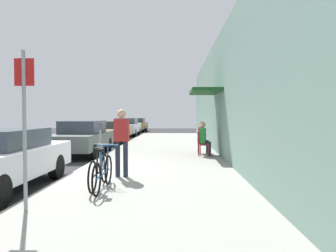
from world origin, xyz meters
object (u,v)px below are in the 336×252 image
parked_car_3 (127,127)px  parking_meter (100,140)px  parked_car_2 (110,131)px  street_sign (24,118)px  bicycle_1 (103,173)px  cafe_chair_0 (203,143)px  cafe_chair_1 (201,141)px  pedestrian_standing (122,137)px  parked_car_1 (82,137)px  seated_patron_0 (204,138)px  seated_patron_1 (202,136)px  bicycle_0 (99,171)px  parked_car_4 (137,124)px

parked_car_3 → parking_meter: size_ratio=3.33×
parked_car_2 → parking_meter: (1.55, -8.84, 0.20)m
parking_meter → street_sign: street_sign is taller
bicycle_1 → cafe_chair_0: bearing=65.4°
bicycle_1 → cafe_chair_0: (2.52, 5.51, 0.14)m
cafe_chair_1 → pedestrian_standing: pedestrian_standing is taller
parked_car_1 → parked_car_2: bearing=90.0°
pedestrian_standing → seated_patron_0: bearing=59.4°
parked_car_3 → bicycle_1: parked_car_3 is taller
street_sign → pedestrian_standing: size_ratio=1.53×
bicycle_1 → seated_patron_1: (2.57, 6.27, 0.34)m
bicycle_1 → parked_car_1: bearing=110.1°
parked_car_1 → seated_patron_0: bearing=-12.3°
bicycle_0 → bicycle_1: same height
parked_car_3 → bicycle_0: bearing=-82.8°
cafe_chair_0 → pedestrian_standing: pedestrian_standing is taller
parked_car_2 → bicycle_1: size_ratio=2.57×
parking_meter → bicycle_1: 3.49m
parked_car_4 → pedestrian_standing: (2.56, -23.22, 0.41)m
parked_car_4 → seated_patron_0: size_ratio=3.41×
cafe_chair_1 → cafe_chair_0: bearing=-89.9°
parked_car_2 → parking_meter: 8.98m
parking_meter → cafe_chair_0: bearing=32.5°
parked_car_3 → cafe_chair_0: bearing=-69.1°
seated_patron_0 → cafe_chair_1: 0.80m
street_sign → seated_patron_1: bearing=65.7°
parked_car_3 → seated_patron_0: bearing=-68.9°
parked_car_2 → cafe_chair_0: (4.93, -6.69, -0.06)m
parked_car_4 → street_sign: size_ratio=1.69×
seated_patron_1 → pedestrian_standing: (-2.43, -4.88, 0.30)m
bicycle_0 → cafe_chair_1: bicycle_0 is taller
parked_car_1 → bicycle_0: bearing=-70.3°
parking_meter → parked_car_1: bearing=115.6°
bicycle_0 → seated_patron_1: bearing=65.9°
parked_car_3 → cafe_chair_1: bearing=-67.9°
bicycle_0 → seated_patron_1: size_ratio=1.33×
parked_car_3 → parked_car_1: bearing=-90.0°
seated_patron_0 → cafe_chair_1: seated_patron_0 is taller
street_sign → cafe_chair_0: size_ratio=2.99×
parked_car_2 → parking_meter: parking_meter is taller
parked_car_2 → cafe_chair_0: bearing=-53.6°
parked_car_3 → seated_patron_0: seated_patron_0 is taller
bicycle_0 → pedestrian_standing: size_ratio=1.01×
parked_car_4 → pedestrian_standing: 23.37m
bicycle_1 → seated_patron_0: seated_patron_0 is taller
parked_car_1 → bicycle_0: (2.28, -6.38, -0.26)m
parked_car_4 → bicycle_0: size_ratio=2.57×
cafe_chair_0 → parked_car_1: bearing=167.7°
parked_car_3 → pedestrian_standing: size_ratio=2.59×
parked_car_4 → seated_patron_0: (4.99, -19.12, 0.11)m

